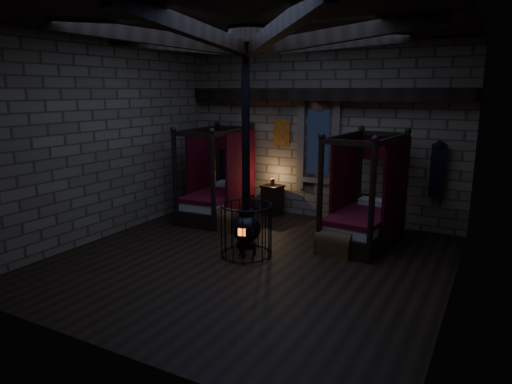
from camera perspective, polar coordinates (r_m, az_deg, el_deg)
The scene contains 8 objects.
room at distance 8.24m, azimuth -0.56°, elevation 16.75°, with size 7.02×7.02×4.29m.
bed_left at distance 11.53m, azimuth -4.77°, elevation -0.45°, with size 1.27×2.21×2.24m.
bed_right at distance 9.83m, azimuth 13.43°, elevation -3.01°, with size 1.33×2.26×2.27m.
trunk_left at distance 10.56m, azimuth -3.88°, elevation -3.47°, with size 0.72×0.47×0.52m.
trunk_right at distance 9.11m, azimuth 9.91°, elevation -6.25°, with size 0.75×0.51×0.53m.
nightstand_left at distance 11.71m, azimuth 2.07°, elevation -0.97°, with size 0.57×0.56×0.95m.
nightstand_right at distance 10.91m, azimuth 12.29°, elevation -2.28°, with size 0.51×0.49×0.85m.
stove at distance 8.78m, azimuth -1.24°, elevation -4.14°, with size 1.00×1.00×4.05m.
Camera 1 is at (3.99, -7.09, 3.15)m, focal length 32.00 mm.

